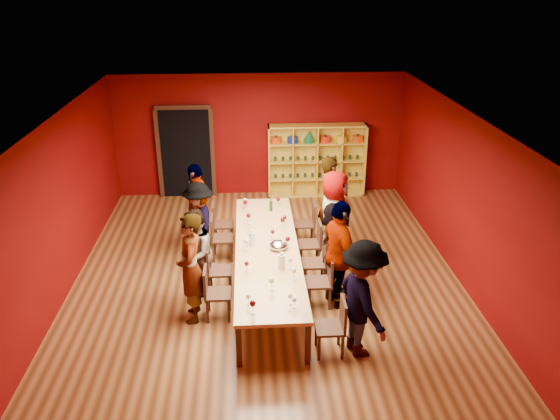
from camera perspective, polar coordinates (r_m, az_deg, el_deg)
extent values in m
cube|color=brown|center=(9.93, -1.32, -7.87)|extent=(7.10, 9.10, 0.02)
cube|color=#5C0405|center=(13.48, -2.17, 7.81)|extent=(7.10, 0.02, 3.00)
cube|color=#5C0405|center=(5.40, 0.60, -19.29)|extent=(7.10, 0.02, 3.00)
cube|color=#5C0405|center=(9.76, -22.46, -0.38)|extent=(0.02, 9.10, 3.00)
cube|color=#5C0405|center=(9.98, 19.17, 0.63)|extent=(0.02, 9.10, 3.00)
cube|color=beige|center=(8.73, -1.51, 9.26)|extent=(7.10, 9.10, 0.02)
cube|color=tan|center=(9.56, -1.36, -4.15)|extent=(1.10, 4.50, 0.06)
cube|color=black|center=(7.93, -4.33, -13.98)|extent=(0.08, 0.08, 0.69)
cube|color=black|center=(11.68, -4.18, -0.87)|extent=(0.08, 0.08, 0.69)
cube|color=black|center=(7.97, 2.94, -13.74)|extent=(0.08, 0.08, 0.69)
cube|color=black|center=(11.70, 0.63, -0.75)|extent=(0.08, 0.08, 0.69)
cube|color=black|center=(13.61, -9.78, 5.87)|extent=(1.20, 0.14, 2.20)
cube|color=black|center=(13.24, -10.15, 10.52)|extent=(1.32, 0.06, 0.10)
cube|color=black|center=(13.63, -12.53, 5.67)|extent=(0.10, 0.06, 2.20)
cube|color=black|center=(13.48, -7.05, 5.87)|extent=(0.10, 0.06, 2.20)
cube|color=gold|center=(13.44, -1.17, 5.10)|extent=(0.04, 0.40, 1.80)
cube|color=gold|center=(13.74, 8.76, 5.24)|extent=(0.04, 0.40, 1.80)
cube|color=gold|center=(13.29, 3.95, 8.79)|extent=(2.40, 0.40, 0.04)
cube|color=gold|center=(13.85, 3.75, 1.73)|extent=(2.40, 0.40, 0.04)
cube|color=gold|center=(13.72, 3.75, 5.44)|extent=(2.40, 0.02, 1.80)
cube|color=gold|center=(13.69, 3.80, 3.40)|extent=(2.36, 0.38, 0.03)
cube|color=gold|center=(13.54, 3.85, 5.19)|extent=(2.36, 0.38, 0.03)
cube|color=gold|center=(13.41, 3.90, 7.01)|extent=(2.36, 0.38, 0.03)
cube|color=gold|center=(13.48, 1.31, 5.15)|extent=(0.03, 0.38, 1.76)
cube|color=gold|center=(13.54, 3.85, 5.19)|extent=(0.03, 0.38, 1.76)
cube|color=gold|center=(13.63, 6.36, 5.22)|extent=(0.03, 0.38, 1.76)
cylinder|color=#E2460D|center=(13.29, -0.40, 7.32)|extent=(0.26, 0.26, 0.15)
sphere|color=black|center=(13.26, -0.41, 7.72)|extent=(0.05, 0.05, 0.05)
cylinder|color=navy|center=(13.32, 1.33, 7.35)|extent=(0.26, 0.26, 0.15)
sphere|color=black|center=(13.29, 1.33, 7.74)|extent=(0.05, 0.05, 0.05)
cylinder|color=#196539|center=(13.37, 3.05, 7.23)|extent=(0.26, 0.26, 0.08)
cone|color=#196539|center=(13.32, 3.06, 7.85)|extent=(0.24, 0.24, 0.22)
cylinder|color=red|center=(13.41, 4.77, 7.39)|extent=(0.26, 0.26, 0.15)
sphere|color=black|center=(13.38, 4.78, 7.78)|extent=(0.05, 0.05, 0.05)
cylinder|color=yellow|center=(13.47, 6.46, 7.40)|extent=(0.26, 0.26, 0.15)
sphere|color=black|center=(13.44, 6.48, 7.78)|extent=(0.05, 0.05, 0.05)
cylinder|color=#E2460D|center=(13.54, 8.15, 7.40)|extent=(0.26, 0.26, 0.15)
sphere|color=black|center=(13.52, 8.17, 7.78)|extent=(0.05, 0.05, 0.05)
cylinder|color=#1B3121|center=(13.58, -0.48, 3.57)|extent=(0.07, 0.07, 0.10)
cylinder|color=#1B3121|center=(13.59, 0.30, 3.59)|extent=(0.07, 0.07, 0.10)
cylinder|color=#1B3121|center=(13.60, 1.08, 3.61)|extent=(0.07, 0.07, 0.10)
cylinder|color=#1B3121|center=(13.62, 1.86, 3.62)|extent=(0.07, 0.07, 0.10)
cylinder|color=#1B3121|center=(13.64, 2.63, 3.64)|extent=(0.07, 0.07, 0.10)
cylinder|color=#1B3121|center=(13.66, 3.41, 3.65)|extent=(0.07, 0.07, 0.10)
cylinder|color=#1B3121|center=(13.68, 4.18, 3.66)|extent=(0.07, 0.07, 0.10)
cylinder|color=#1B3121|center=(13.71, 4.95, 3.68)|extent=(0.07, 0.07, 0.10)
cylinder|color=#1B3121|center=(13.73, 5.71, 3.69)|extent=(0.07, 0.07, 0.10)
cylinder|color=#1B3121|center=(13.76, 6.47, 3.70)|extent=(0.07, 0.07, 0.10)
cylinder|color=#1B3121|center=(13.80, 7.23, 3.71)|extent=(0.07, 0.07, 0.10)
cylinder|color=#1B3121|center=(13.83, 7.99, 3.72)|extent=(0.07, 0.07, 0.10)
cylinder|color=#1B3121|center=(13.43, -0.48, 5.38)|extent=(0.07, 0.07, 0.10)
cylinder|color=#1B3121|center=(13.44, 0.31, 5.39)|extent=(0.07, 0.07, 0.10)
cylinder|color=#1B3121|center=(13.46, 1.10, 5.41)|extent=(0.07, 0.07, 0.10)
cylinder|color=#1B3121|center=(13.47, 1.88, 5.42)|extent=(0.07, 0.07, 0.10)
cylinder|color=#1B3121|center=(13.49, 2.67, 5.43)|extent=(0.07, 0.07, 0.10)
cylinder|color=#1B3121|center=(13.51, 3.45, 5.44)|extent=(0.07, 0.07, 0.10)
cylinder|color=#1B3121|center=(13.53, 4.24, 5.45)|extent=(0.07, 0.07, 0.10)
cylinder|color=#1B3121|center=(13.56, 5.01, 5.46)|extent=(0.07, 0.07, 0.10)
cylinder|color=#1B3121|center=(13.59, 5.79, 5.47)|extent=(0.07, 0.07, 0.10)
cylinder|color=#1B3121|center=(13.62, 6.56, 5.48)|extent=(0.07, 0.07, 0.10)
cylinder|color=#1B3121|center=(13.65, 7.33, 5.48)|extent=(0.07, 0.07, 0.10)
cylinder|color=#1B3121|center=(13.69, 8.09, 5.49)|extent=(0.07, 0.07, 0.10)
cube|color=black|center=(8.92, -6.50, -8.70)|extent=(0.42, 0.42, 0.04)
cube|color=black|center=(8.81, -7.81, -7.40)|extent=(0.04, 0.40, 0.44)
cube|color=black|center=(8.91, -7.59, -10.52)|extent=(0.04, 0.04, 0.41)
cube|color=black|center=(8.89, -5.36, -10.49)|extent=(0.04, 0.04, 0.41)
cube|color=black|center=(9.19, -7.46, -9.33)|extent=(0.04, 0.04, 0.41)
cube|color=black|center=(9.17, -5.31, -9.30)|extent=(0.04, 0.04, 0.41)
imported|color=silver|center=(8.70, -9.30, -6.02)|extent=(0.52, 0.69, 1.83)
cube|color=black|center=(9.55, -6.31, -6.34)|extent=(0.42, 0.42, 0.04)
cube|color=black|center=(9.44, -7.53, -5.10)|extent=(0.04, 0.40, 0.44)
cube|color=black|center=(9.53, -7.32, -8.04)|extent=(0.04, 0.04, 0.41)
cube|color=black|center=(9.51, -5.26, -8.01)|extent=(0.04, 0.04, 0.41)
cube|color=black|center=(9.82, -7.21, -7.00)|extent=(0.04, 0.04, 0.41)
cube|color=black|center=(9.80, -5.21, -6.96)|extent=(0.04, 0.04, 0.41)
imported|color=#46464A|center=(9.41, -8.83, -4.50)|extent=(0.56, 0.83, 1.57)
cube|color=black|center=(10.65, -6.05, -2.98)|extent=(0.42, 0.42, 0.04)
cube|color=black|center=(10.55, -7.14, -1.84)|extent=(0.04, 0.40, 0.44)
cube|color=black|center=(10.61, -6.95, -4.49)|extent=(0.04, 0.04, 0.41)
cube|color=black|center=(10.59, -5.11, -4.46)|extent=(0.04, 0.04, 0.41)
cube|color=black|center=(10.91, -6.86, -3.65)|extent=(0.04, 0.04, 0.41)
cube|color=black|center=(10.89, -5.07, -3.61)|extent=(0.04, 0.04, 0.41)
imported|color=#131736|center=(10.52, -8.41, -1.25)|extent=(0.65, 1.10, 1.59)
cube|color=black|center=(11.22, -5.94, -1.52)|extent=(0.42, 0.42, 0.04)
cube|color=black|center=(11.13, -6.97, -0.43)|extent=(0.04, 0.40, 0.44)
cube|color=black|center=(11.17, -6.79, -2.96)|extent=(0.04, 0.04, 0.41)
cube|color=black|center=(11.16, -5.05, -2.92)|extent=(0.04, 0.04, 0.41)
cube|color=black|center=(11.48, -6.71, -2.20)|extent=(0.04, 0.04, 0.41)
cube|color=black|center=(11.46, -5.01, -2.16)|extent=(0.04, 0.04, 0.41)
imported|color=#5A86B9|center=(11.07, -8.62, 0.50)|extent=(0.69, 1.11, 1.75)
cube|color=black|center=(8.14, 5.21, -12.16)|extent=(0.42, 0.42, 0.04)
cube|color=black|center=(8.03, 6.63, -10.69)|extent=(0.04, 0.40, 0.44)
cube|color=black|center=(8.12, 4.10, -14.21)|extent=(0.04, 0.04, 0.41)
cube|color=black|center=(8.17, 6.54, -14.06)|extent=(0.04, 0.04, 0.41)
cube|color=black|center=(8.39, 3.80, -12.79)|extent=(0.04, 0.04, 0.41)
cube|color=black|center=(8.43, 6.15, -12.66)|extent=(0.04, 0.04, 0.41)
imported|color=#4C4B51|center=(7.95, 8.62, -9.19)|extent=(0.78, 1.25, 1.81)
cube|color=black|center=(9.19, 4.05, -7.55)|extent=(0.42, 0.42, 0.04)
cube|color=black|center=(9.09, 5.29, -6.21)|extent=(0.04, 0.40, 0.44)
cube|color=black|center=(9.14, 3.08, -9.35)|extent=(0.04, 0.04, 0.41)
cube|color=black|center=(9.18, 5.22, -9.26)|extent=(0.04, 0.04, 0.41)
cube|color=black|center=(9.43, 2.85, -8.23)|extent=(0.04, 0.04, 0.41)
cube|color=black|center=(9.47, 4.91, -8.14)|extent=(0.04, 0.04, 0.41)
imported|color=silver|center=(8.98, 6.20, -4.68)|extent=(0.79, 1.20, 1.88)
cube|color=black|center=(9.74, 3.57, -5.58)|extent=(0.42, 0.42, 0.04)
cube|color=black|center=(9.65, 4.73, -4.29)|extent=(0.04, 0.40, 0.44)
cube|color=black|center=(9.69, 2.65, -7.26)|extent=(0.04, 0.04, 0.41)
cube|color=black|center=(9.73, 4.66, -7.18)|extent=(0.04, 0.04, 0.41)
cube|color=black|center=(9.98, 2.44, -6.26)|extent=(0.04, 0.04, 0.41)
cube|color=black|center=(10.02, 4.39, -6.19)|extent=(0.04, 0.04, 0.41)
imported|color=#557BAF|center=(9.62, 5.68, -3.60)|extent=(0.44, 1.48, 1.59)
cube|color=black|center=(10.39, 3.08, -3.60)|extent=(0.42, 0.42, 0.04)
cube|color=black|center=(10.30, 4.16, -2.37)|extent=(0.04, 0.40, 0.44)
cube|color=black|center=(10.33, 2.22, -5.17)|extent=(0.04, 0.04, 0.41)
cube|color=black|center=(10.36, 4.10, -5.10)|extent=(0.04, 0.04, 0.41)
cube|color=black|center=(10.62, 2.04, -4.28)|extent=(0.04, 0.04, 0.41)
cube|color=black|center=(10.66, 3.87, -4.22)|extent=(0.04, 0.04, 0.41)
imported|color=pink|center=(10.22, 5.68, -0.96)|extent=(0.80, 1.04, 1.88)
cube|color=black|center=(11.20, 2.57, -1.47)|extent=(0.42, 0.42, 0.04)
cube|color=black|center=(11.12, 3.56, -0.32)|extent=(0.04, 0.40, 0.44)
cube|color=black|center=(11.13, 1.76, -2.91)|extent=(0.04, 0.04, 0.41)
cube|color=black|center=(11.16, 3.51, -2.86)|extent=(0.04, 0.04, 0.41)
cube|color=black|center=(11.43, 1.61, -2.15)|extent=(0.04, 0.04, 0.41)
cube|color=black|center=(11.46, 3.31, -2.10)|extent=(0.04, 0.04, 0.41)
imported|color=pink|center=(11.05, 5.20, 0.98)|extent=(0.60, 0.75, 1.87)
cylinder|color=silver|center=(11.16, -3.65, 0.25)|extent=(0.07, 0.07, 0.01)
cylinder|color=silver|center=(11.14, -3.66, 0.55)|extent=(0.01, 0.01, 0.12)
ellipsoid|color=beige|center=(11.10, -3.67, 1.00)|extent=(0.09, 0.09, 0.10)
cylinder|color=silver|center=(7.96, 1.48, -10.15)|extent=(0.06, 0.06, 0.01)
cylinder|color=silver|center=(7.93, 1.49, -9.83)|extent=(0.01, 0.01, 0.10)
ellipsoid|color=silver|center=(7.89, 1.49, -9.34)|extent=(0.07, 0.07, 0.08)
cylinder|color=silver|center=(8.04, -3.31, -9.80)|extent=(0.06, 0.06, 0.01)
cylinder|color=silver|center=(8.01, -3.31, -9.49)|extent=(0.01, 0.01, 0.10)
ellipsoid|color=beige|center=(7.97, -3.33, -9.01)|extent=(0.07, 0.07, 0.08)
cylinder|color=silver|center=(9.50, -3.51, -4.17)|extent=(0.07, 0.07, 0.01)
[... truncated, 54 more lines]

